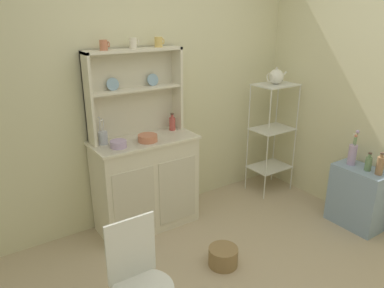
# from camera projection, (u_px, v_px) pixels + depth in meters

# --- Properties ---
(wall_back) EXTENTS (3.84, 0.05, 2.50)m
(wall_back) POSITION_uv_depth(u_px,v_px,m) (150.00, 90.00, 3.49)
(wall_back) COLOR beige
(wall_back) RESTS_ON ground
(hutch_cabinet) EXTENTS (0.94, 0.45, 0.88)m
(hutch_cabinet) POSITION_uv_depth(u_px,v_px,m) (146.00, 182.00, 3.45)
(hutch_cabinet) COLOR silver
(hutch_cabinet) RESTS_ON ground
(hutch_shelf_unit) EXTENTS (0.88, 0.18, 0.78)m
(hutch_shelf_unit) POSITION_uv_depth(u_px,v_px,m) (133.00, 86.00, 3.28)
(hutch_shelf_unit) COLOR beige
(hutch_shelf_unit) RESTS_ON hutch_cabinet
(bakers_rack) EXTENTS (0.44, 0.32, 1.22)m
(bakers_rack) POSITION_uv_depth(u_px,v_px,m) (272.00, 127.00, 4.06)
(bakers_rack) COLOR silver
(bakers_rack) RESTS_ON ground
(side_shelf_blue) EXTENTS (0.28, 0.48, 0.59)m
(side_shelf_blue) POSITION_uv_depth(u_px,v_px,m) (358.00, 197.00, 3.50)
(side_shelf_blue) COLOR #849EBC
(side_shelf_blue) RESTS_ON ground
(wire_chair) EXTENTS (0.36, 0.36, 0.85)m
(wire_chair) POSITION_uv_depth(u_px,v_px,m) (138.00, 275.00, 2.14)
(wire_chair) COLOR white
(wire_chair) RESTS_ON ground
(floor_basket) EXTENTS (0.24, 0.24, 0.16)m
(floor_basket) POSITION_uv_depth(u_px,v_px,m) (223.00, 257.00, 3.00)
(floor_basket) COLOR #93754C
(floor_basket) RESTS_ON ground
(cup_terracotta_0) EXTENTS (0.08, 0.06, 0.08)m
(cup_terracotta_0) POSITION_uv_depth(u_px,v_px,m) (104.00, 45.00, 2.98)
(cup_terracotta_0) COLOR #C67556
(cup_terracotta_0) RESTS_ON hutch_shelf_unit
(cup_cream_1) EXTENTS (0.08, 0.07, 0.09)m
(cup_cream_1) POSITION_uv_depth(u_px,v_px,m) (133.00, 43.00, 3.12)
(cup_cream_1) COLOR silver
(cup_cream_1) RESTS_ON hutch_shelf_unit
(cup_gold_2) EXTENTS (0.08, 0.07, 0.09)m
(cup_gold_2) POSITION_uv_depth(u_px,v_px,m) (159.00, 42.00, 3.25)
(cup_gold_2) COLOR #DBB760
(cup_gold_2) RESTS_ON hutch_shelf_unit
(bowl_mixing_large) EXTENTS (0.14, 0.14, 0.06)m
(bowl_mixing_large) POSITION_uv_depth(u_px,v_px,m) (118.00, 144.00, 3.09)
(bowl_mixing_large) COLOR #B79ECC
(bowl_mixing_large) RESTS_ON hutch_cabinet
(bowl_floral_medium) EXTENTS (0.17, 0.17, 0.06)m
(bowl_floral_medium) POSITION_uv_depth(u_px,v_px,m) (148.00, 138.00, 3.23)
(bowl_floral_medium) COLOR #C67556
(bowl_floral_medium) RESTS_ON hutch_cabinet
(jam_bottle) EXTENTS (0.06, 0.06, 0.17)m
(jam_bottle) POSITION_uv_depth(u_px,v_px,m) (172.00, 123.00, 3.53)
(jam_bottle) COLOR #B74C47
(jam_bottle) RESTS_ON hutch_cabinet
(utensil_jar) EXTENTS (0.08, 0.08, 0.24)m
(utensil_jar) POSITION_uv_depth(u_px,v_px,m) (103.00, 137.00, 3.16)
(utensil_jar) COLOR #B2B7C6
(utensil_jar) RESTS_ON hutch_cabinet
(porcelain_teapot) EXTENTS (0.25, 0.16, 0.18)m
(porcelain_teapot) POSITION_uv_depth(u_px,v_px,m) (276.00, 77.00, 3.87)
(porcelain_teapot) COLOR white
(porcelain_teapot) RESTS_ON bakers_rack
(flower_vase) EXTENTS (0.08, 0.08, 0.34)m
(flower_vase) POSITION_uv_depth(u_px,v_px,m) (353.00, 153.00, 3.45)
(flower_vase) COLOR #B79ECC
(flower_vase) RESTS_ON side_shelf_blue
(oil_bottle) EXTENTS (0.06, 0.06, 0.17)m
(oil_bottle) POSITION_uv_depth(u_px,v_px,m) (368.00, 163.00, 3.34)
(oil_bottle) COLOR #6B8C60
(oil_bottle) RESTS_ON side_shelf_blue
(vinegar_bottle) EXTENTS (0.06, 0.06, 0.21)m
(vinegar_bottle) POSITION_uv_depth(u_px,v_px,m) (380.00, 165.00, 3.25)
(vinegar_bottle) COLOR #99704C
(vinegar_bottle) RESTS_ON side_shelf_blue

